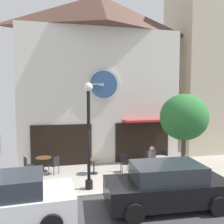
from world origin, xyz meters
name	(u,v)px	position (x,y,z in m)	size (l,w,h in m)	color
ground_plane	(115,199)	(0.00, -0.41, -0.02)	(25.08, 9.52, 0.13)	#9E998E
clock_building	(100,75)	(0.47, 5.52, 5.14)	(9.45, 3.65, 9.93)	silver
neighbor_building_right	(216,65)	(9.23, 6.36, 6.10)	(6.46, 4.04, 12.20)	beige
street_lamp	(89,136)	(-0.86, 0.73, 2.26)	(0.36, 0.36, 4.45)	black
street_tree	(184,117)	(3.57, 0.86, 2.91)	(2.25, 2.02, 3.99)	brown
cafe_table_center_right	(44,161)	(-2.84, 3.47, 0.55)	(0.79, 0.79, 0.74)	black
cafe_table_near_curb	(94,164)	(-0.37, 2.57, 0.49)	(0.62, 0.62, 0.74)	black
cafe_table_leftmost	(130,166)	(1.26, 1.72, 0.52)	(0.71, 0.71, 0.73)	black
cafe_table_center_left	(162,161)	(3.09, 2.13, 0.52)	(0.67, 0.67, 0.76)	black
cafe_chair_mid_row	(163,157)	(3.50, 2.90, 0.53)	(0.55, 0.55, 0.90)	black
cafe_chair_under_awning	(27,164)	(-3.59, 3.14, 0.53)	(0.54, 0.54, 0.90)	black
cafe_chair_curbside	(150,158)	(2.77, 2.88, 0.53)	(0.50, 0.50, 0.90)	black
cafe_chair_corner	(153,165)	(2.43, 1.69, 0.53)	(0.53, 0.53, 0.90)	black
cafe_chair_by_entrance	(124,161)	(1.20, 2.53, 0.53)	(0.41, 0.41, 0.90)	black
cafe_chair_near_tree	(55,164)	(-2.27, 2.91, 0.53)	(0.57, 0.57, 0.90)	black
pedestrian_grey	(152,164)	(1.96, 0.73, 0.86)	(0.36, 0.36, 1.67)	#2D2D38
parked_car_white	(2,202)	(-3.79, -1.51, 0.76)	(4.39, 2.20, 1.55)	white
parked_car_black	(167,186)	(1.60, -1.46, 0.76)	(4.40, 2.21, 1.55)	black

